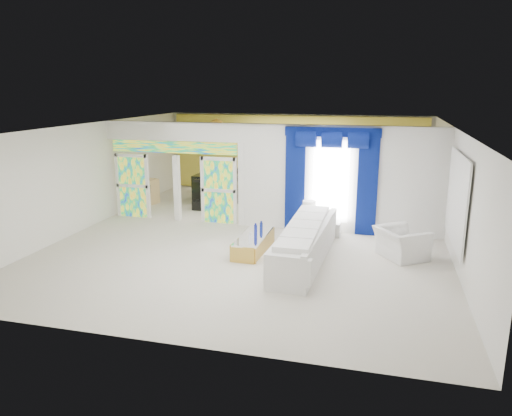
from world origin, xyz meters
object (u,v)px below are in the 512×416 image
(console_table, at_px, (319,229))
(armchair, at_px, (401,243))
(coffee_table, at_px, (253,244))
(grand_piano, at_px, (222,186))
(white_sofa, at_px, (305,244))

(console_table, height_order, armchair, armchair)
(coffee_table, xyz_separation_m, console_table, (1.42, 1.78, -0.01))
(grand_piano, bearing_deg, armchair, -35.67)
(white_sofa, distance_m, grand_piano, 6.79)
(white_sofa, relative_size, grand_piano, 2.05)
(coffee_table, bearing_deg, armchair, 7.34)
(console_table, bearing_deg, coffee_table, -128.56)
(console_table, distance_m, armchair, 2.51)
(white_sofa, xyz_separation_m, armchair, (2.20, 0.76, -0.03))
(coffee_table, distance_m, grand_piano, 5.85)
(coffee_table, height_order, console_table, coffee_table)
(console_table, relative_size, grand_piano, 0.57)
(console_table, xyz_separation_m, grand_piano, (-4.00, 3.46, 0.31))
(white_sofa, bearing_deg, grand_piano, 127.91)
(white_sofa, height_order, grand_piano, grand_piano)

